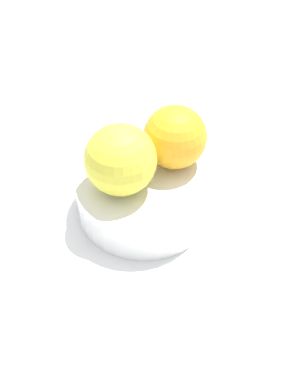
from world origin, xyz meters
TOP-DOWN VIEW (x-y plane):
  - ground_plane at (0.00, 0.00)cm, footprint 110.00×110.00cm
  - fruit_bowl at (0.00, 0.00)cm, footprint 13.16×13.16cm
  - orange_in_bowl_0 at (-1.61, -1.60)cm, footprint 6.62×6.62cm
  - orange_in_bowl_1 at (1.66, 3.61)cm, footprint 6.13×6.13cm

SIDE VIEW (x-z plane):
  - ground_plane at x=0.00cm, z-range -2.00..0.00cm
  - fruit_bowl at x=0.00cm, z-range -0.11..3.95cm
  - orange_in_bowl_1 at x=1.66cm, z-range 4.05..10.18cm
  - orange_in_bowl_0 at x=-1.61cm, z-range 4.05..10.68cm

